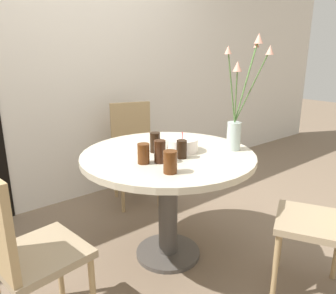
# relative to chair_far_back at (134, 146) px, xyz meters

# --- Properties ---
(ground_plane) EXTENTS (16.00, 16.00, 0.00)m
(ground_plane) POSITION_rel_chair_far_back_xyz_m (-0.33, -0.93, -0.53)
(ground_plane) COLOR #7A6651
(wall_back) EXTENTS (8.00, 0.05, 2.60)m
(wall_back) POSITION_rel_chair_far_back_xyz_m (-0.33, 0.40, 0.77)
(wall_back) COLOR silver
(wall_back) RESTS_ON ground_plane
(dining_table) EXTENTS (1.13, 1.13, 0.76)m
(dining_table) POSITION_rel_chair_far_back_xyz_m (-0.33, -0.93, 0.08)
(dining_table) COLOR beige
(dining_table) RESTS_ON ground_plane
(chair_far_back) EXTENTS (0.51, 0.51, 0.94)m
(chair_far_back) POSITION_rel_chair_far_back_xyz_m (0.00, 0.00, 0.00)
(chair_far_back) COLOR #9E896B
(chair_far_back) RESTS_ON ground_plane
(chair_near_front) EXTENTS (0.45, 0.45, 0.94)m
(chair_near_front) POSITION_rel_chair_far_back_xyz_m (-1.31, -1.06, 0.00)
(chair_near_front) COLOR #9E896B
(chair_near_front) RESTS_ON ground_plane
(chair_left_flank) EXTENTS (0.54, 0.54, 0.94)m
(chair_left_flank) POSITION_rel_chair_far_back_xyz_m (0.14, -1.80, 0.00)
(chair_left_flank) COLOR #9E896B
(chair_left_flank) RESTS_ON ground_plane
(birthday_cake) EXTENTS (0.20, 0.20, 0.13)m
(birthday_cake) POSITION_rel_chair_far_back_xyz_m (-0.23, -0.96, 0.27)
(birthday_cake) COLOR white
(birthday_cake) RESTS_ON dining_table
(flower_vase) EXTENTS (0.27, 0.24, 0.75)m
(flower_vase) POSITION_rel_chair_far_back_xyz_m (0.07, -1.16, 0.50)
(flower_vase) COLOR #B2C6C1
(flower_vase) RESTS_ON dining_table
(side_plate) EXTENTS (0.16, 0.16, 0.01)m
(side_plate) POSITION_rel_chair_far_back_xyz_m (0.00, -0.69, 0.24)
(side_plate) COLOR silver
(side_plate) RESTS_ON dining_table
(drink_glass_0) EXTENTS (0.06, 0.06, 0.11)m
(drink_glass_0) POSITION_rel_chair_far_back_xyz_m (-0.34, -1.06, 0.29)
(drink_glass_0) COLOR black
(drink_glass_0) RESTS_ON dining_table
(drink_glass_1) EXTENTS (0.07, 0.07, 0.14)m
(drink_glass_1) POSITION_rel_chair_far_back_xyz_m (-0.49, -1.04, 0.30)
(drink_glass_1) COLOR #33190C
(drink_glass_1) RESTS_ON dining_table
(drink_glass_2) EXTENTS (0.08, 0.08, 0.12)m
(drink_glass_2) POSITION_rel_chair_far_back_xyz_m (-0.55, -1.21, 0.29)
(drink_glass_2) COLOR #51280F
(drink_glass_2) RESTS_ON dining_table
(drink_glass_3) EXTENTS (0.07, 0.07, 0.13)m
(drink_glass_3) POSITION_rel_chair_far_back_xyz_m (-0.39, -0.86, 0.30)
(drink_glass_3) COLOR black
(drink_glass_3) RESTS_ON dining_table
(drink_glass_4) EXTENTS (0.07, 0.07, 0.12)m
(drink_glass_4) POSITION_rel_chair_far_back_xyz_m (-0.57, -0.99, 0.29)
(drink_glass_4) COLOR #51280F
(drink_glass_4) RESTS_ON dining_table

